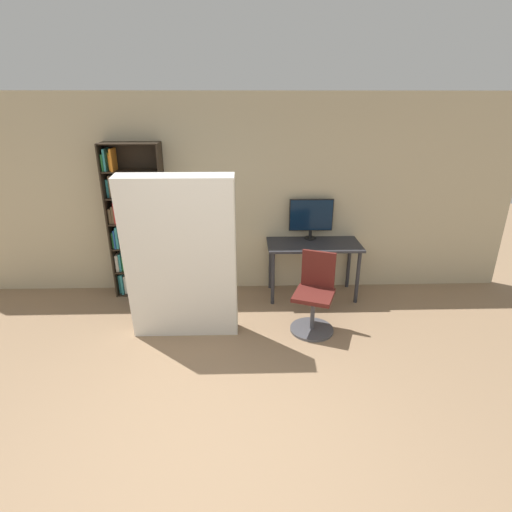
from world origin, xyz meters
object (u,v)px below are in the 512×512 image
object	(u,v)px
bookshelf	(132,225)
mattress_near	(182,260)
office_chair	(314,300)
monitor	(311,216)

from	to	relation	value
bookshelf	mattress_near	bearing A→B (deg)	-54.27
bookshelf	office_chair	bearing A→B (deg)	-24.46
office_chair	bookshelf	distance (m)	2.65
monitor	mattress_near	bearing A→B (deg)	-143.50
monitor	mattress_near	xyz separation A→B (m)	(-1.61, -1.19, -0.14)
office_chair	mattress_near	distance (m)	1.62
office_chair	mattress_near	bearing A→B (deg)	-176.30
bookshelf	mattress_near	size ratio (longest dim) A/B	1.10
monitor	mattress_near	world-z (taller)	mattress_near
office_chair	mattress_near	size ratio (longest dim) A/B	0.50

